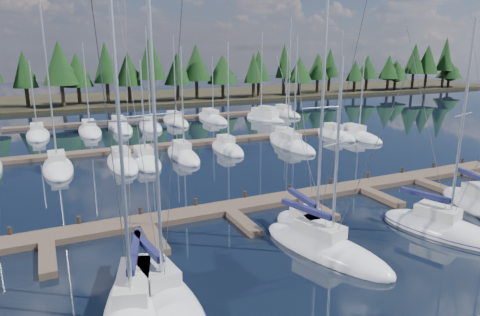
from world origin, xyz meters
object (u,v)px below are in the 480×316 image
front_sailboat_0 (134,308)px  motor_yacht_right (265,118)px  front_sailboat_1 (160,295)px  main_dock (301,199)px  front_sailboat_2 (312,234)px  front_sailboat_3 (325,248)px  front_sailboat_4 (442,229)px

front_sailboat_0 → motor_yacht_right: bearing=55.5°
front_sailboat_0 → front_sailboat_1: (1.31, 0.52, 0.00)m
main_dock → motor_yacht_right: size_ratio=5.39×
front_sailboat_1 → motor_yacht_right: bearing=56.4°
front_sailboat_0 → motor_yacht_right: 53.26m
front_sailboat_2 → front_sailboat_3: (-0.38, -1.80, -0.02)m
front_sailboat_3 → main_dock: bearing=66.5°
motor_yacht_right → main_dock: bearing=-114.0°
front_sailboat_0 → front_sailboat_1: 1.40m
front_sailboat_1 → front_sailboat_2: bearing=14.1°
front_sailboat_3 → motor_yacht_right: bearing=66.1°
front_sailboat_0 → motor_yacht_right: size_ratio=1.96×
front_sailboat_3 → motor_yacht_right: size_ratio=1.46×
main_dock → front_sailboat_4: size_ratio=3.15×
front_sailboat_4 → front_sailboat_3: bearing=173.6°
front_sailboat_2 → front_sailboat_1: bearing=-165.9°
front_sailboat_1 → front_sailboat_4: 18.31m
front_sailboat_1 → motor_yacht_right: size_ratio=1.97×
front_sailboat_0 → front_sailboat_3: size_ratio=1.34×
main_dock → front_sailboat_2: 6.71m
front_sailboat_1 → front_sailboat_4: (18.31, -0.14, -0.02)m
main_dock → front_sailboat_1: bearing=-147.2°
front_sailboat_3 → front_sailboat_4: (8.40, -0.94, 0.01)m
front_sailboat_1 → main_dock: bearing=32.8°
front_sailboat_3 → front_sailboat_0: bearing=-173.3°
motor_yacht_right → front_sailboat_1: bearing=-123.6°
front_sailboat_0 → front_sailboat_3: (11.22, 1.31, -0.02)m
main_dock → front_sailboat_4: 10.06m
front_sailboat_0 → motor_yacht_right: (30.13, 43.91, 0.14)m
front_sailboat_4 → motor_yacht_right: front_sailboat_4 is taller
main_dock → front_sailboat_3: bearing=-113.5°
main_dock → front_sailboat_0: (-14.61, -9.10, 0.09)m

